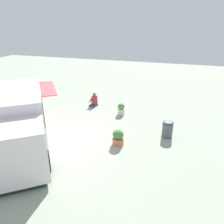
{
  "coord_description": "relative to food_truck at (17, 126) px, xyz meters",
  "views": [
    {
      "loc": [
        -4.7,
        7.76,
        5.05
      ],
      "look_at": [
        -2.06,
        -0.77,
        1.18
      ],
      "focal_mm": 34.36,
      "sensor_mm": 36.0,
      "label": 1
    }
  ],
  "objects": [
    {
      "name": "trash_bin",
      "position": [
        -5.74,
        -3.0,
        -0.76
      ],
      "size": [
        0.49,
        0.49,
        0.8
      ],
      "color": "#4E565D",
      "rests_on": "ground_plane"
    },
    {
      "name": "food_truck",
      "position": [
        0.0,
        0.0,
        0.0
      ],
      "size": [
        4.74,
        5.36,
        2.43
      ],
      "color": "silver",
      "rests_on": "ground_plane"
    },
    {
      "name": "person_customer",
      "position": [
        -1.03,
        -5.67,
        -0.85
      ],
      "size": [
        0.59,
        0.8,
        0.84
      ],
      "color": "navy",
      "rests_on": "ground_plane"
    },
    {
      "name": "ground_plane",
      "position": [
        -1.18,
        -1.63,
        -1.17
      ],
      "size": [
        40.0,
        40.0,
        0.0
      ],
      "primitive_type": "plane",
      "color": "#9AA38F"
    },
    {
      "name": "planter_flowering_far",
      "position": [
        -3.73,
        -1.68,
        -0.83
      ],
      "size": [
        0.52,
        0.52,
        0.69
      ],
      "color": "#C27047",
      "rests_on": "ground_plane"
    },
    {
      "name": "planter_flowering_side",
      "position": [
        -3.02,
        -4.85,
        -0.84
      ],
      "size": [
        0.43,
        0.43,
        0.65
      ],
      "color": "beige",
      "rests_on": "ground_plane"
    }
  ]
}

